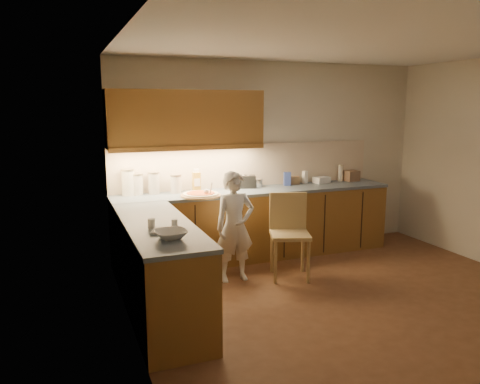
{
  "coord_description": "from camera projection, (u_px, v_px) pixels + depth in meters",
  "views": [
    {
      "loc": [
        -2.78,
        -3.88,
        2.01
      ],
      "look_at": [
        -0.8,
        1.2,
        1.0
      ],
      "focal_mm": 35.0,
      "sensor_mm": 36.0,
      "label": 1
    }
  ],
  "objects": [
    {
      "name": "l_counter",
      "position": [
        229.0,
        236.0,
        5.65
      ],
      "size": [
        3.77,
        2.62,
        0.92
      ],
      "color": "brown",
      "rests_on": "ground"
    },
    {
      "name": "canister_a",
      "position": [
        128.0,
        182.0,
        5.73
      ],
      "size": [
        0.16,
        0.16,
        0.33
      ],
      "rotation": [
        0.0,
        0.0,
        -0.34
      ],
      "color": "white",
      "rests_on": "l_counter"
    },
    {
      "name": "canister_b",
      "position": [
        137.0,
        184.0,
        5.78
      ],
      "size": [
        0.15,
        0.15,
        0.27
      ],
      "rotation": [
        0.0,
        0.0,
        0.41
      ],
      "color": "white",
      "rests_on": "l_counter"
    },
    {
      "name": "child",
      "position": [
        235.0,
        227.0,
        5.37
      ],
      "size": [
        0.47,
        0.31,
        1.28
      ],
      "primitive_type": "imported",
      "rotation": [
        0.0,
        0.0,
        -0.01
      ],
      "color": "white",
      "rests_on": "ground"
    },
    {
      "name": "backsplash",
      "position": [
        248.0,
        165.0,
        6.38
      ],
      "size": [
        3.75,
        0.02,
        0.58
      ],
      "primitive_type": "cube",
      "color": "beige",
      "rests_on": "l_counter"
    },
    {
      "name": "oil_jug",
      "position": [
        196.0,
        181.0,
        6.0
      ],
      "size": [
        0.1,
        0.07,
        0.29
      ],
      "rotation": [
        0.0,
        0.0,
        0.02
      ],
      "color": "gold",
      "rests_on": "l_counter"
    },
    {
      "name": "white_bottle",
      "position": [
        305.0,
        177.0,
        6.63
      ],
      "size": [
        0.07,
        0.07,
        0.18
      ],
      "primitive_type": "cube",
      "rotation": [
        0.0,
        0.0,
        0.24
      ],
      "color": "white",
      "rests_on": "l_counter"
    },
    {
      "name": "blue_box",
      "position": [
        287.0,
        179.0,
        6.46
      ],
      "size": [
        0.11,
        0.09,
        0.19
      ],
      "primitive_type": "cube",
      "rotation": [
        0.0,
        0.0,
        -0.27
      ],
      "color": "#374CA7",
      "rests_on": "l_counter"
    },
    {
      "name": "room",
      "position": [
        360.0,
        140.0,
        4.61
      ],
      "size": [
        4.54,
        4.5,
        2.62
      ],
      "color": "#57341E",
      "rests_on": "ground"
    },
    {
      "name": "spice_jar_a",
      "position": [
        151.0,
        223.0,
        4.22
      ],
      "size": [
        0.08,
        0.08,
        0.09
      ],
      "primitive_type": "cylinder",
      "rotation": [
        0.0,
        0.0,
        -0.24
      ],
      "color": "white",
      "rests_on": "l_counter"
    },
    {
      "name": "upper_cabinets",
      "position": [
        186.0,
        119.0,
        5.8
      ],
      "size": [
        1.95,
        0.36,
        0.73
      ],
      "color": "brown",
      "rests_on": "ground"
    },
    {
      "name": "wooden_chair",
      "position": [
        289.0,
        229.0,
        5.54
      ],
      "size": [
        0.56,
        0.56,
        0.99
      ],
      "rotation": [
        0.0,
        0.0,
        -0.33
      ],
      "color": "tan",
      "rests_on": "ground"
    },
    {
      "name": "toaster",
      "position": [
        246.0,
        182.0,
        6.27
      ],
      "size": [
        0.3,
        0.23,
        0.17
      ],
      "rotation": [
        0.0,
        0.0,
        -0.32
      ],
      "color": "black",
      "rests_on": "l_counter"
    },
    {
      "name": "spice_jar_b",
      "position": [
        175.0,
        223.0,
        4.25
      ],
      "size": [
        0.07,
        0.07,
        0.07
      ],
      "primitive_type": "cylinder",
      "rotation": [
        0.0,
        0.0,
        -0.26
      ],
      "color": "silver",
      "rests_on": "l_counter"
    },
    {
      "name": "steel_pot",
      "position": [
        257.0,
        183.0,
        6.33
      ],
      "size": [
        0.15,
        0.15,
        0.12
      ],
      "color": "silver",
      "rests_on": "l_counter"
    },
    {
      "name": "flat_pack",
      "position": [
        321.0,
        180.0,
        6.68
      ],
      "size": [
        0.24,
        0.19,
        0.09
      ],
      "primitive_type": "cube",
      "rotation": [
        0.0,
        0.0,
        0.18
      ],
      "color": "white",
      "rests_on": "l_counter"
    },
    {
      "name": "tall_jar",
      "position": [
        340.0,
        173.0,
        6.83
      ],
      "size": [
        0.08,
        0.08,
        0.24
      ],
      "rotation": [
        0.0,
        0.0,
        -0.16
      ],
      "color": "beige",
      "rests_on": "l_counter"
    },
    {
      "name": "pizza_on_board",
      "position": [
        201.0,
        195.0,
        5.69
      ],
      "size": [
        0.49,
        0.49,
        0.2
      ],
      "rotation": [
        0.0,
        0.0,
        0.35
      ],
      "color": "tan",
      "rests_on": "l_counter"
    },
    {
      "name": "card_box_b",
      "position": [
        352.0,
        176.0,
        6.85
      ],
      "size": [
        0.22,
        0.18,
        0.16
      ],
      "primitive_type": "cube",
      "rotation": [
        0.0,
        0.0,
        0.12
      ],
      "color": "#977151",
      "rests_on": "l_counter"
    },
    {
      "name": "canister_c",
      "position": [
        154.0,
        183.0,
        5.84
      ],
      "size": [
        0.15,
        0.15,
        0.28
      ],
      "rotation": [
        0.0,
        0.0,
        0.22
      ],
      "color": "beige",
      "rests_on": "l_counter"
    },
    {
      "name": "canister_d",
      "position": [
        176.0,
        184.0,
        5.9
      ],
      "size": [
        0.15,
        0.15,
        0.24
      ],
      "rotation": [
        0.0,
        0.0,
        -0.07
      ],
      "color": "beige",
      "rests_on": "l_counter"
    },
    {
      "name": "dough_cloth",
      "position": [
        167.0,
        231.0,
        4.1
      ],
      "size": [
        0.31,
        0.29,
        0.02
      ],
      "primitive_type": "cube",
      "rotation": [
        0.0,
        0.0,
        -0.42
      ],
      "color": "silver",
      "rests_on": "l_counter"
    },
    {
      "name": "mixing_bowl",
      "position": [
        171.0,
        234.0,
        3.9
      ],
      "size": [
        0.29,
        0.29,
        0.07
      ],
      "primitive_type": "imported",
      "rotation": [
        0.0,
        0.0,
        0.08
      ],
      "color": "white",
      "rests_on": "l_counter"
    },
    {
      "name": "card_box_a",
      "position": [
        294.0,
        180.0,
        6.58
      ],
      "size": [
        0.18,
        0.15,
        0.11
      ],
      "primitive_type": "cube",
      "rotation": [
        0.0,
        0.0,
        -0.34
      ],
      "color": "tan",
      "rests_on": "l_counter"
    }
  ]
}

